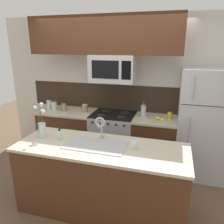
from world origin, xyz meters
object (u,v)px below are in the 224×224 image
(storage_jar_medium, at_px, (54,105))
(coffee_tin, at_px, (170,116))
(banana_bunch, at_px, (161,119))
(sink_faucet, at_px, (100,125))
(dish_soap_bottle, at_px, (60,135))
(flower_vase, at_px, (42,127))
(microwave, at_px, (113,69))
(storage_jar_squat, at_px, (85,108))
(storage_jar_tall, at_px, (49,104))
(french_press, at_px, (143,111))
(stove_range, at_px, (113,138))
(drinking_glass, at_px, (135,145))
(storage_jar_short, at_px, (64,106))
(refrigerator, at_px, (205,124))

(storage_jar_medium, bearing_deg, coffee_tin, 1.27)
(banana_bunch, bearing_deg, sink_faucet, -125.71)
(dish_soap_bottle, bearing_deg, flower_vase, 175.52)
(flower_vase, bearing_deg, storage_jar_medium, 113.83)
(microwave, height_order, storage_jar_squat, microwave)
(storage_jar_tall, height_order, coffee_tin, storage_jar_tall)
(banana_bunch, bearing_deg, microwave, 177.32)
(microwave, height_order, flower_vase, microwave)
(banana_bunch, bearing_deg, french_press, 158.77)
(flower_vase, bearing_deg, stove_range, 61.97)
(storage_jar_tall, distance_m, sink_faucet, 1.79)
(coffee_tin, xyz_separation_m, sink_faucet, (-0.84, -1.10, 0.14))
(french_press, distance_m, flower_vase, 1.72)
(storage_jar_medium, relative_size, flower_vase, 0.38)
(stove_range, height_order, drinking_glass, drinking_glass)
(storage_jar_tall, bearing_deg, sink_faucet, -37.14)
(french_press, relative_size, coffee_tin, 2.43)
(storage_jar_medium, distance_m, coffee_tin, 2.14)
(storage_jar_short, relative_size, coffee_tin, 1.60)
(stove_range, xyz_separation_m, refrigerator, (1.53, 0.02, 0.42))
(banana_bunch, bearing_deg, drinking_glass, -101.18)
(coffee_tin, relative_size, drinking_glass, 1.09)
(storage_jar_short, relative_size, drinking_glass, 1.74)
(storage_jar_short, relative_size, banana_bunch, 0.92)
(microwave, bearing_deg, banana_bunch, -2.68)
(sink_faucet, distance_m, drinking_glass, 0.53)
(stove_range, xyz_separation_m, banana_bunch, (0.83, -0.06, 0.47))
(stove_range, height_order, coffee_tin, coffee_tin)
(stove_range, xyz_separation_m, sink_faucet, (0.12, -1.05, 0.65))
(storage_jar_squat, distance_m, french_press, 1.07)
(refrigerator, height_order, storage_jar_medium, refrigerator)
(microwave, xyz_separation_m, refrigerator, (1.53, 0.04, -0.84))
(storage_jar_short, height_order, drinking_glass, storage_jar_short)
(sink_faucet, xyz_separation_m, dish_soap_bottle, (-0.50, -0.18, -0.13))
(storage_jar_squat, bearing_deg, coffee_tin, 1.25)
(storage_jar_squat, distance_m, drinking_glass, 1.68)
(dish_soap_bottle, relative_size, drinking_glass, 1.63)
(refrigerator, height_order, sink_faucet, refrigerator)
(stove_range, height_order, storage_jar_squat, storage_jar_squat)
(storage_jar_short, relative_size, flower_vase, 0.38)
(storage_jar_tall, relative_size, flower_vase, 0.42)
(dish_soap_bottle, height_order, flower_vase, flower_vase)
(banana_bunch, xyz_separation_m, flower_vase, (-1.47, -1.15, 0.11))
(storage_jar_tall, xyz_separation_m, banana_bunch, (2.14, -0.10, -0.08))
(stove_range, height_order, french_press, french_press)
(stove_range, relative_size, drinking_glass, 9.20)
(microwave, height_order, banana_bunch, microwave)
(stove_range, height_order, microwave, microwave)
(storage_jar_squat, distance_m, coffee_tin, 1.51)
(storage_jar_tall, xyz_separation_m, drinking_glass, (1.91, -1.25, -0.05))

